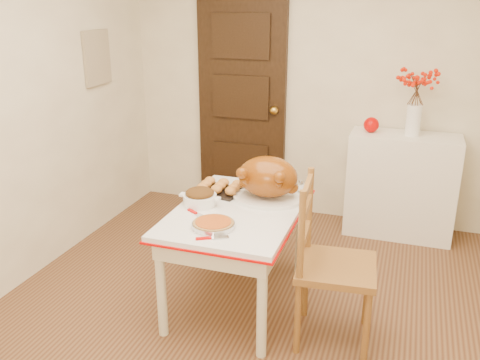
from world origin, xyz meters
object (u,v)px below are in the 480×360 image
(sideboard, at_px, (401,186))
(kitchen_table, at_px, (238,256))
(turkey_platter, at_px, (268,179))
(chair_oak, at_px, (337,263))
(pumpkin_pie, at_px, (213,223))

(sideboard, bearing_deg, kitchen_table, -123.61)
(sideboard, bearing_deg, turkey_platter, -123.53)
(chair_oak, distance_m, pumpkin_pie, 0.76)
(chair_oak, distance_m, turkey_platter, 0.75)
(kitchen_table, height_order, chair_oak, chair_oak)
(sideboard, height_order, chair_oak, chair_oak)
(turkey_platter, xyz_separation_m, pumpkin_pie, (-0.18, -0.53, -0.12))
(sideboard, distance_m, kitchen_table, 1.78)
(sideboard, xyz_separation_m, turkey_platter, (-0.84, -1.27, 0.39))
(chair_oak, bearing_deg, sideboard, -15.26)
(chair_oak, xyz_separation_m, turkey_platter, (-0.54, 0.40, 0.33))
(sideboard, height_order, kitchen_table, sideboard)
(sideboard, distance_m, turkey_platter, 1.57)
(chair_oak, relative_size, turkey_platter, 2.18)
(kitchen_table, bearing_deg, sideboard, 56.39)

